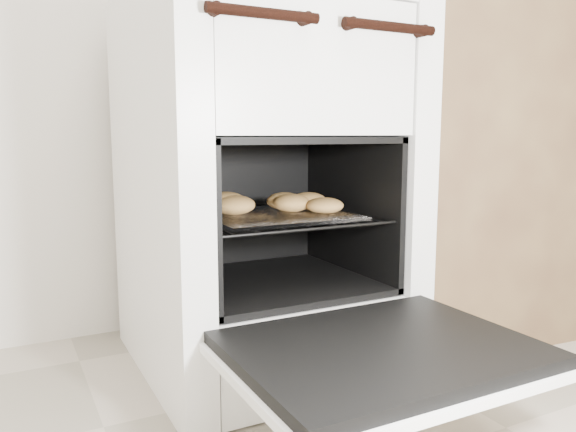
{
  "coord_description": "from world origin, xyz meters",
  "views": [
    {
      "loc": [
        -0.48,
        0.01,
        0.54
      ],
      "look_at": [
        0.06,
        1.06,
        0.37
      ],
      "focal_mm": 35.0,
      "sensor_mm": 36.0,
      "label": 1
    }
  ],
  "objects": [
    {
      "name": "stove",
      "position": [
        0.06,
        1.19,
        0.42
      ],
      "size": [
        0.56,
        0.62,
        0.85
      ],
      "color": "white",
      "rests_on": "ground"
    },
    {
      "name": "oven_door",
      "position": [
        0.06,
        0.72,
        0.19
      ],
      "size": [
        0.5,
        0.39,
        0.04
      ],
      "color": "black",
      "rests_on": "stove"
    },
    {
      "name": "oven_rack",
      "position": [
        0.06,
        1.13,
        0.36
      ],
      "size": [
        0.4,
        0.39,
        0.01
      ],
      "color": "black",
      "rests_on": "stove"
    },
    {
      "name": "foil_sheet",
      "position": [
        0.06,
        1.11,
        0.36
      ],
      "size": [
        0.31,
        0.28,
        0.01
      ],
      "primitive_type": "cube",
      "color": "white",
      "rests_on": "oven_rack"
    },
    {
      "name": "baked_rolls",
      "position": [
        0.07,
        1.14,
        0.39
      ],
      "size": [
        0.32,
        0.23,
        0.05
      ],
      "color": "tan",
      "rests_on": "foil_sheet"
    },
    {
      "name": "counter",
      "position": [
        0.83,
        1.23,
        0.46
      ],
      "size": [
        0.97,
        0.69,
        0.92
      ],
      "primitive_type": "cube",
      "rotation": [
        0.0,
        0.0,
        -0.09
      ],
      "color": "brown",
      "rests_on": "ground"
    }
  ]
}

